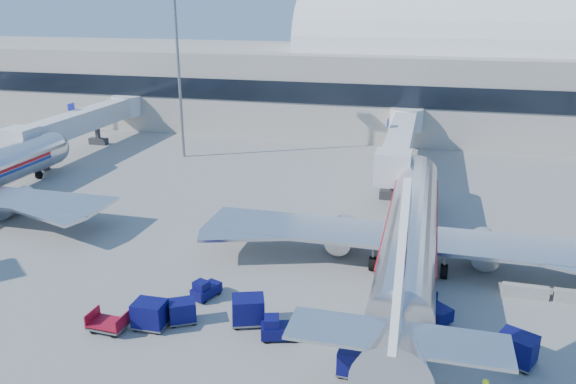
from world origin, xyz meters
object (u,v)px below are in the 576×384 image
(jetbridge_near, at_px, (401,138))
(cart_train_c, at_px, (150,314))
(cart_train_a, at_px, (248,310))
(cart_open_red, at_px, (109,325))
(tug_left, at_px, (205,289))
(barrier_near, at_px, (525,291))
(cart_solo_far, at_px, (517,349))
(mast_west, at_px, (177,39))
(cart_train_b, at_px, (182,311))
(tug_lead, at_px, (278,329))
(tug_right, at_px, (431,307))
(jetbridge_mid, at_px, (87,120))
(cart_solo_near, at_px, (354,362))
(airliner_main, at_px, (411,233))

(jetbridge_near, height_order, cart_train_c, jetbridge_near)
(cart_train_a, height_order, cart_open_red, cart_train_a)
(tug_left, distance_m, cart_train_c, 4.72)
(barrier_near, relative_size, tug_left, 1.27)
(cart_train_c, distance_m, cart_solo_far, 21.61)
(tug_left, distance_m, cart_train_a, 4.57)
(cart_open_red, bearing_deg, jetbridge_near, 71.81)
(mast_west, bearing_deg, cart_train_b, -65.70)
(cart_train_a, xyz_separation_m, cart_train_b, (-4.07, -0.89, -0.18))
(mast_west, bearing_deg, barrier_near, -36.38)
(barrier_near, distance_m, tug_left, 21.92)
(tug_lead, distance_m, tug_right, 9.97)
(jetbridge_mid, height_order, mast_west, mast_west)
(cart_train_c, height_order, cart_solo_near, cart_train_c)
(tug_lead, xyz_separation_m, tug_left, (-6.14, 3.48, -0.05))
(jetbridge_mid, distance_m, tug_left, 46.48)
(barrier_near, relative_size, cart_open_red, 1.30)
(tug_lead, bearing_deg, cart_train_a, 136.87)
(jetbridge_near, distance_m, cart_solo_near, 40.24)
(jetbridge_near, height_order, tug_right, jetbridge_near)
(mast_west, bearing_deg, cart_train_c, -68.48)
(mast_west, bearing_deg, cart_solo_far, -44.68)
(tug_lead, height_order, cart_train_b, cart_train_b)
(airliner_main, bearing_deg, cart_solo_far, -58.54)
(jetbridge_mid, relative_size, cart_train_b, 12.88)
(tug_right, relative_size, cart_solo_far, 1.10)
(tug_lead, distance_m, cart_solo_far, 13.57)
(jetbridge_mid, distance_m, tug_lead, 53.22)
(airliner_main, distance_m, tug_left, 15.63)
(barrier_near, xyz_separation_m, tug_lead, (-15.07, -8.99, 0.23))
(cart_solo_far, bearing_deg, mast_west, 161.59)
(mast_west, height_order, tug_lead, mast_west)
(mast_west, relative_size, cart_train_b, 10.59)
(tug_lead, distance_m, cart_train_a, 2.53)
(jetbridge_near, xyz_separation_m, tug_left, (-10.82, -34.31, -3.30))
(tug_left, bearing_deg, jetbridge_mid, 63.22)
(cart_train_a, bearing_deg, tug_left, 128.85)
(barrier_near, bearing_deg, tug_lead, -149.19)
(cart_train_c, bearing_deg, cart_solo_near, -7.64)
(airliner_main, relative_size, cart_solo_far, 14.69)
(jetbridge_mid, relative_size, cart_solo_near, 14.66)
(cart_train_a, height_order, cart_solo_far, cart_train_a)
(tug_left, relative_size, cart_solo_near, 1.26)
(jetbridge_near, bearing_deg, cart_solo_far, -76.48)
(cart_train_b, bearing_deg, tug_lead, -31.16)
(tug_left, bearing_deg, tug_lead, -98.60)
(mast_west, bearing_deg, airliner_main, -40.36)
(mast_west, distance_m, cart_open_red, 43.23)
(tug_right, xyz_separation_m, tug_left, (-14.94, -1.20, -0.14))
(mast_west, distance_m, cart_train_a, 43.65)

